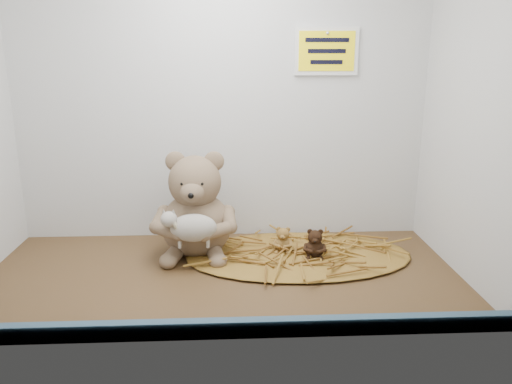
{
  "coord_description": "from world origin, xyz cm",
  "views": [
    {
      "loc": [
        2.7,
        -116.87,
        53.99
      ],
      "look_at": [
        8.67,
        4.44,
        20.5
      ],
      "focal_mm": 35.0,
      "sensor_mm": 36.0,
      "label": 1
    }
  ],
  "objects_px": {
    "main_teddy": "(196,204)",
    "mini_teddy_brown": "(315,242)",
    "toy_lamb": "(194,228)",
    "mini_teddy_tan": "(283,238)"
  },
  "relations": [
    {
      "from": "main_teddy",
      "to": "mini_teddy_tan",
      "type": "xyz_separation_m",
      "value": [
        0.24,
        -0.02,
        -0.1
      ]
    },
    {
      "from": "main_teddy",
      "to": "mini_teddy_brown",
      "type": "relative_size",
      "value": 3.68
    },
    {
      "from": "toy_lamb",
      "to": "mini_teddy_tan",
      "type": "relative_size",
      "value": 2.21
    },
    {
      "from": "main_teddy",
      "to": "toy_lamb",
      "type": "distance_m",
      "value": 0.11
    },
    {
      "from": "toy_lamb",
      "to": "mini_teddy_brown",
      "type": "relative_size",
      "value": 1.98
    },
    {
      "from": "main_teddy",
      "to": "mini_teddy_tan",
      "type": "bearing_deg",
      "value": -2.19
    },
    {
      "from": "mini_teddy_brown",
      "to": "mini_teddy_tan",
      "type": "bearing_deg",
      "value": 160.38
    },
    {
      "from": "main_teddy",
      "to": "mini_teddy_brown",
      "type": "xyz_separation_m",
      "value": [
        0.32,
        -0.06,
        -0.09
      ]
    },
    {
      "from": "main_teddy",
      "to": "mini_teddy_brown",
      "type": "bearing_deg",
      "value": -8.67
    },
    {
      "from": "toy_lamb",
      "to": "mini_teddy_tan",
      "type": "distance_m",
      "value": 0.26
    }
  ]
}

